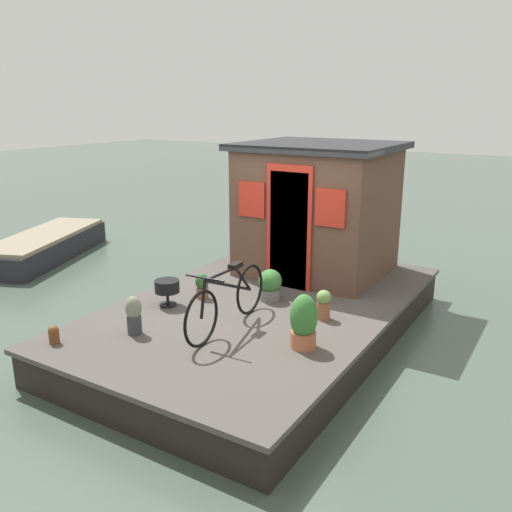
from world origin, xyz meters
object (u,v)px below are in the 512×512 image
mooring_bollard (54,334)px  houseboat_cabin (318,208)px  bicycle (227,300)px  potted_plant_thyme (270,285)px  potted_plant_rosemary (304,322)px  potted_plant_lavender (324,304)px  charcoal_grill (167,287)px  potted_plant_mint (134,314)px  dinghy_boat (45,246)px  potted_plant_sage (202,286)px

mooring_bollard → houseboat_cabin: bearing=-18.4°
bicycle → potted_plant_thyme: size_ratio=4.02×
potted_plant_rosemary → potted_plant_lavender: potted_plant_rosemary is taller
mooring_bollard → charcoal_grill: bearing=-11.2°
potted_plant_mint → potted_plant_lavender: bearing=-47.4°
charcoal_grill → dinghy_boat: size_ratio=0.10×
bicycle → potted_plant_sage: (0.68, 0.89, -0.18)m
potted_plant_thyme → potted_plant_mint: (-1.81, 0.80, 0.02)m
potted_plant_thyme → potted_plant_lavender: (-0.24, -0.91, -0.02)m
bicycle → dinghy_boat: bearing=71.9°
mooring_bollard → potted_plant_sage: bearing=-14.8°
bicycle → dinghy_boat: (1.94, 5.93, -0.61)m
mooring_bollard → dinghy_boat: size_ratio=0.06×
houseboat_cabin → potted_plant_lavender: houseboat_cabin is taller
dinghy_boat → potted_plant_mint: bearing=-117.5°
potted_plant_thyme → charcoal_grill: size_ratio=1.23×
potted_plant_sage → dinghy_boat: bearing=75.9°
bicycle → potted_plant_sage: 1.14m
potted_plant_rosemary → mooring_bollard: (-1.38, 2.44, -0.19)m
potted_plant_thyme → potted_plant_sage: potted_plant_thyme is taller
potted_plant_lavender → houseboat_cabin: bearing=27.9°
potted_plant_lavender → mooring_bollard: size_ratio=1.77×
potted_plant_mint → dinghy_boat: (2.64, 5.08, -0.48)m
potted_plant_sage → potted_plant_lavender: bearing=-83.7°
potted_plant_thyme → dinghy_boat: potted_plant_thyme is taller
houseboat_cabin → potted_plant_lavender: 2.19m
potted_plant_sage → bicycle: bearing=-127.3°
potted_plant_thyme → potted_plant_sage: 0.95m
houseboat_cabin → dinghy_boat: houseboat_cabin is taller
potted_plant_rosemary → potted_plant_lavender: (0.86, 0.15, -0.10)m
potted_plant_mint → potted_plant_lavender: 2.32m
bicycle → potted_plant_rosemary: 1.01m
charcoal_grill → mooring_bollard: bearing=168.8°
potted_plant_rosemary → charcoal_grill: potted_plant_rosemary is taller
potted_plant_thyme → potted_plant_rosemary: bearing=-136.0°
bicycle → mooring_bollard: size_ratio=8.17×
potted_plant_sage → charcoal_grill: bearing=153.9°
potted_plant_mint → charcoal_grill: potted_plant_mint is taller
potted_plant_thyme → mooring_bollard: potted_plant_thyme is taller
bicycle → mooring_bollard: bearing=133.7°
potted_plant_thyme → potted_plant_sage: (-0.43, 0.84, -0.04)m
bicycle → potted_plant_mint: 1.11m
potted_plant_thyme → charcoal_grill: (-0.90, 1.07, 0.03)m
potted_plant_lavender → charcoal_grill: 2.09m
potted_plant_mint → charcoal_grill: 0.95m
houseboat_cabin → potted_plant_thyme: size_ratio=5.25×
bicycle → potted_plant_mint: bicycle is taller
houseboat_cabin → potted_plant_lavender: size_ratio=6.03×
mooring_bollard → potted_plant_lavender: bearing=-45.6°
potted_plant_rosemary → charcoal_grill: size_ratio=1.76×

